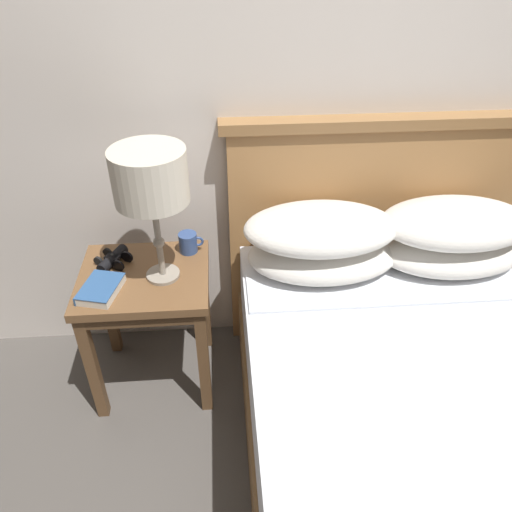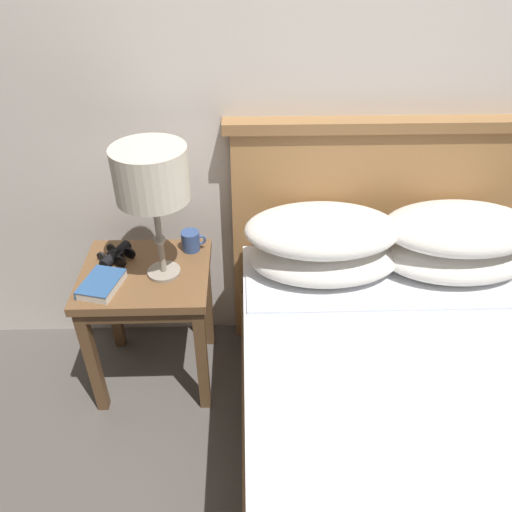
{
  "view_description": "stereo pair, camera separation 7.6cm",
  "coord_description": "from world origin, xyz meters",
  "px_view_note": "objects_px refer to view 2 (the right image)",
  "views": [
    {
      "loc": [
        -0.32,
        -0.91,
        1.79
      ],
      "look_at": [
        -0.2,
        0.62,
        0.69
      ],
      "focal_mm": 35.0,
      "sensor_mm": 36.0,
      "label": 1
    },
    {
      "loc": [
        -0.24,
        -0.92,
        1.79
      ],
      "look_at": [
        -0.2,
        0.62,
        0.69
      ],
      "focal_mm": 35.0,
      "sensor_mm": 36.0,
      "label": 2
    }
  ],
  "objects_px": {
    "table_lamp": "(151,177)",
    "coffee_mug": "(191,241)",
    "bed": "(414,413)",
    "binoculars_pair": "(116,255)",
    "nightstand": "(148,289)",
    "book_on_nightstand": "(101,284)"
  },
  "relations": [
    {
      "from": "table_lamp",
      "to": "binoculars_pair",
      "type": "relative_size",
      "value": 3.25
    },
    {
      "from": "table_lamp",
      "to": "book_on_nightstand",
      "type": "bearing_deg",
      "value": -159.36
    },
    {
      "from": "binoculars_pair",
      "to": "coffee_mug",
      "type": "distance_m",
      "value": 0.31
    },
    {
      "from": "bed",
      "to": "table_lamp",
      "type": "relative_size",
      "value": 3.41
    },
    {
      "from": "nightstand",
      "to": "bed",
      "type": "bearing_deg",
      "value": -27.55
    },
    {
      "from": "table_lamp",
      "to": "coffee_mug",
      "type": "height_order",
      "value": "table_lamp"
    },
    {
      "from": "table_lamp",
      "to": "binoculars_pair",
      "type": "height_order",
      "value": "table_lamp"
    },
    {
      "from": "coffee_mug",
      "to": "table_lamp",
      "type": "bearing_deg",
      "value": -120.56
    },
    {
      "from": "bed",
      "to": "coffee_mug",
      "type": "distance_m",
      "value": 1.08
    },
    {
      "from": "bed",
      "to": "binoculars_pair",
      "type": "height_order",
      "value": "bed"
    },
    {
      "from": "nightstand",
      "to": "binoculars_pair",
      "type": "height_order",
      "value": "binoculars_pair"
    },
    {
      "from": "table_lamp",
      "to": "book_on_nightstand",
      "type": "height_order",
      "value": "table_lamp"
    },
    {
      "from": "nightstand",
      "to": "book_on_nightstand",
      "type": "height_order",
      "value": "book_on_nightstand"
    },
    {
      "from": "nightstand",
      "to": "coffee_mug",
      "type": "xyz_separation_m",
      "value": [
        0.18,
        0.15,
        0.14
      ]
    },
    {
      "from": "nightstand",
      "to": "book_on_nightstand",
      "type": "distance_m",
      "value": 0.21
    },
    {
      "from": "table_lamp",
      "to": "binoculars_pair",
      "type": "xyz_separation_m",
      "value": [
        -0.21,
        0.1,
        -0.4
      ]
    },
    {
      "from": "table_lamp",
      "to": "book_on_nightstand",
      "type": "relative_size",
      "value": 2.57
    },
    {
      "from": "bed",
      "to": "book_on_nightstand",
      "type": "height_order",
      "value": "bed"
    },
    {
      "from": "nightstand",
      "to": "book_on_nightstand",
      "type": "xyz_separation_m",
      "value": [
        -0.15,
        -0.1,
        0.11
      ]
    },
    {
      "from": "nightstand",
      "to": "coffee_mug",
      "type": "distance_m",
      "value": 0.27
    },
    {
      "from": "bed",
      "to": "coffee_mug",
      "type": "relative_size",
      "value": 17.46
    },
    {
      "from": "nightstand",
      "to": "binoculars_pair",
      "type": "xyz_separation_m",
      "value": [
        -0.13,
        0.08,
        0.12
      ]
    }
  ]
}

